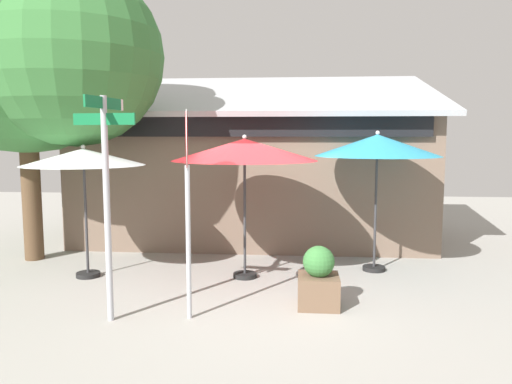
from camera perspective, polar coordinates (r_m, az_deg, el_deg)
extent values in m
cube|color=#9E9B93|center=(8.27, 0.36, -12.42)|extent=(28.00, 28.00, 0.10)
cube|color=#705B4C|center=(12.78, -0.18, 1.87)|extent=(8.43, 4.08, 3.18)
cube|color=#B7BABF|center=(12.63, -0.24, 11.33)|extent=(8.93, 4.66, 1.32)
cube|color=black|center=(10.66, -1.20, 7.61)|extent=(7.83, 0.16, 0.44)
cylinder|color=#A8AAB2|center=(7.20, -16.87, -2.09)|extent=(0.09, 0.09, 3.18)
cube|color=#116B38|center=(7.14, -17.27, 9.84)|extent=(0.16, 0.92, 0.16)
cube|color=#116B38|center=(7.13, -17.21, 8.08)|extent=(0.92, 0.16, 0.16)
cube|color=white|center=(7.57, -15.36, 9.70)|extent=(0.04, 0.06, 0.16)
cylinder|color=#A8AAB2|center=(7.12, -7.85, -5.87)|extent=(0.07, 0.07, 2.23)
cylinder|color=white|center=(6.96, -8.04, 6.03)|extent=(0.19, 0.83, 0.84)
cylinder|color=red|center=(6.96, -8.04, 6.03)|extent=(0.20, 0.78, 0.79)
cylinder|color=black|center=(9.89, -18.87, -9.03)|extent=(0.44, 0.44, 0.08)
cylinder|color=#333335|center=(9.67, -19.09, -3.13)|extent=(0.05, 0.05, 2.14)
cone|color=white|center=(9.55, -19.36, 3.86)|extent=(2.22, 2.22, 0.31)
sphere|color=silver|center=(9.54, -19.40, 4.97)|extent=(0.08, 0.08, 0.08)
cylinder|color=black|center=(9.33, -1.29, -9.62)|extent=(0.44, 0.44, 0.08)
cylinder|color=#333335|center=(9.08, -1.31, -3.07)|extent=(0.05, 0.05, 2.24)
cone|color=#B21E23|center=(8.96, -1.33, 4.94)|extent=(2.66, 2.66, 0.40)
sphere|color=silver|center=(8.96, -1.34, 6.40)|extent=(0.08, 0.08, 0.08)
cylinder|color=black|center=(10.05, 13.50, -8.60)|extent=(0.44, 0.44, 0.08)
cylinder|color=#333335|center=(9.82, 13.67, -2.35)|extent=(0.05, 0.05, 2.29)
cone|color=#2D99BC|center=(9.71, 13.88, 5.28)|extent=(2.40, 2.40, 0.41)
sphere|color=silver|center=(9.71, 13.92, 6.67)|extent=(0.08, 0.08, 0.08)
cylinder|color=brown|center=(11.43, -24.58, -0.11)|extent=(0.39, 0.39, 2.85)
sphere|color=#387538|center=(11.54, -25.37, 15.87)|extent=(4.73, 4.73, 4.73)
sphere|color=#387538|center=(10.36, -20.51, 14.57)|extent=(3.47, 3.47, 3.47)
cube|color=brown|center=(7.82, 7.23, -11.31)|extent=(0.63, 0.63, 0.49)
sphere|color=#387538|center=(7.69, 7.28, -8.01)|extent=(0.49, 0.49, 0.49)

